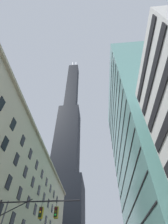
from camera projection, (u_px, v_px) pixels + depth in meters
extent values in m
cube|color=#BCAF93|center=(5.00, 203.00, 38.15)|extent=(15.01, 67.17, 27.70)
cube|color=tan|center=(46.00, 153.00, 47.19)|extent=(0.70, 67.17, 0.60)
cube|color=black|center=(12.00, 220.00, 27.03)|extent=(0.14, 1.40, 2.20)
cube|color=black|center=(9.00, 182.00, 26.61)|extent=(0.14, 1.40, 2.20)
cube|color=black|center=(20.00, 193.00, 30.06)|extent=(0.14, 1.40, 2.20)
cube|color=black|center=(28.00, 202.00, 33.51)|extent=(0.14, 1.40, 2.20)
cube|color=black|center=(35.00, 209.00, 36.96)|extent=(0.14, 1.40, 2.20)
cube|color=black|center=(41.00, 215.00, 40.41)|extent=(0.14, 1.40, 2.20)
cube|color=black|center=(46.00, 220.00, 43.86)|extent=(0.14, 1.40, 2.20)
cube|color=black|center=(5.00, 143.00, 26.19)|extent=(0.14, 1.40, 2.20)
cube|color=black|center=(16.00, 159.00, 29.64)|extent=(0.14, 1.40, 2.20)
cube|color=black|center=(25.00, 172.00, 33.09)|extent=(0.14, 1.40, 2.20)
cube|color=black|center=(33.00, 182.00, 36.54)|extent=(0.14, 1.40, 2.20)
cube|color=black|center=(39.00, 190.00, 39.99)|extent=(0.14, 1.40, 2.20)
cube|color=black|center=(44.00, 197.00, 43.44)|extent=(0.14, 1.40, 2.20)
cube|color=black|center=(48.00, 203.00, 46.89)|extent=(0.14, 1.40, 2.20)
cube|color=black|center=(52.00, 209.00, 50.34)|extent=(0.14, 1.40, 2.20)
cube|color=black|center=(55.00, 213.00, 53.79)|extent=(0.14, 1.40, 2.20)
cube|color=black|center=(1.00, 103.00, 25.77)|extent=(0.14, 1.40, 2.20)
cube|color=black|center=(13.00, 124.00, 29.22)|extent=(0.14, 1.40, 2.20)
cube|color=black|center=(23.00, 141.00, 32.67)|extent=(0.14, 1.40, 2.20)
cube|color=black|center=(30.00, 154.00, 36.12)|extent=(0.14, 1.40, 2.20)
cube|color=black|center=(37.00, 165.00, 39.57)|extent=(0.14, 1.40, 2.20)
cube|color=black|center=(42.00, 174.00, 43.02)|extent=(0.14, 1.40, 2.20)
cube|color=black|center=(47.00, 182.00, 46.47)|extent=(0.14, 1.40, 2.20)
cube|color=black|center=(51.00, 189.00, 49.92)|extent=(0.14, 1.40, 2.20)
cube|color=black|center=(54.00, 194.00, 53.37)|extent=(0.14, 1.40, 2.20)
cube|color=black|center=(57.00, 200.00, 56.82)|extent=(0.14, 1.40, 2.20)
cube|color=black|center=(60.00, 223.00, 84.95)|extent=(24.88, 24.88, 43.43)
cube|color=black|center=(67.00, 141.00, 123.40)|extent=(17.41, 17.41, 63.17)
cube|color=black|center=(72.00, 87.00, 174.68)|extent=(11.19, 11.19, 78.96)
cylinder|color=silver|center=(73.00, 66.00, 209.80)|extent=(1.20, 1.20, 18.06)
cylinder|color=silver|center=(76.00, 65.00, 209.55)|extent=(1.20, 1.20, 18.06)
cube|color=black|center=(160.00, 93.00, 17.11)|extent=(0.16, 11.88, 1.10)
cube|color=black|center=(152.00, 78.00, 19.28)|extent=(0.16, 11.88, 1.10)
cube|color=black|center=(145.00, 66.00, 21.44)|extent=(0.16, 11.88, 1.10)
cube|color=slate|center=(150.00, 144.00, 47.40)|extent=(17.93, 38.00, 57.82)
cube|color=black|center=(132.00, 210.00, 35.71)|extent=(0.12, 37.00, 0.24)
cube|color=black|center=(128.00, 191.00, 38.60)|extent=(0.12, 37.00, 0.24)
cube|color=black|center=(125.00, 175.00, 41.48)|extent=(0.12, 37.00, 0.24)
cube|color=black|center=(122.00, 160.00, 44.37)|extent=(0.12, 37.00, 0.24)
cube|color=black|center=(120.00, 148.00, 47.25)|extent=(0.12, 37.00, 0.24)
cube|color=black|center=(118.00, 137.00, 50.14)|extent=(0.12, 37.00, 0.24)
cube|color=black|center=(116.00, 127.00, 53.03)|extent=(0.12, 37.00, 0.24)
cube|color=black|center=(115.00, 119.00, 55.91)|extent=(0.12, 37.00, 0.24)
cube|color=black|center=(113.00, 111.00, 58.80)|extent=(0.12, 37.00, 0.24)
cube|color=black|center=(112.00, 104.00, 61.68)|extent=(0.12, 37.00, 0.24)
cube|color=black|center=(110.00, 97.00, 64.57)|extent=(0.12, 37.00, 0.24)
cylinder|color=black|center=(40.00, 201.00, 17.41)|extent=(8.77, 0.14, 0.14)
cylinder|color=black|center=(14.00, 208.00, 17.13)|extent=(3.60, 0.10, 1.81)
cylinder|color=black|center=(42.00, 204.00, 17.18)|extent=(0.04, 0.04, 0.60)
cube|color=black|center=(41.00, 212.00, 16.64)|extent=(0.30, 0.30, 0.90)
cube|color=olive|center=(41.00, 213.00, 16.76)|extent=(0.40, 0.40, 1.04)
sphere|color=#450808|center=(41.00, 209.00, 16.73)|extent=(0.20, 0.20, 0.20)
sphere|color=yellow|center=(40.00, 212.00, 16.53)|extent=(0.20, 0.20, 0.20)
sphere|color=#083D10|center=(40.00, 215.00, 16.33)|extent=(0.20, 0.20, 0.20)
cylinder|color=black|center=(57.00, 204.00, 17.09)|extent=(0.04, 0.04, 0.60)
cube|color=black|center=(56.00, 212.00, 16.55)|extent=(0.30, 0.30, 0.90)
cube|color=olive|center=(56.00, 213.00, 16.66)|extent=(0.40, 0.40, 1.04)
sphere|color=#450808|center=(56.00, 209.00, 16.64)|extent=(0.20, 0.20, 0.20)
sphere|color=#4B3A08|center=(56.00, 212.00, 16.44)|extent=(0.20, 0.20, 0.20)
sphere|color=green|center=(55.00, 215.00, 16.23)|extent=(0.20, 0.20, 0.20)
cylinder|color=#47474C|center=(14.00, 202.00, 20.61)|extent=(1.60, 0.10, 0.10)
ellipsoid|color=#EFE5C6|center=(20.00, 203.00, 20.49)|extent=(0.56, 0.32, 0.24)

